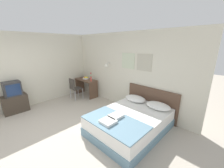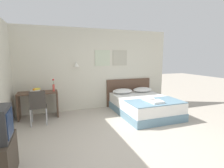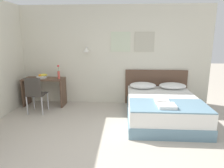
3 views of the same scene
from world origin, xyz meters
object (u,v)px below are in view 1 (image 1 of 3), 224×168
bed (130,122)px  desk (86,84)px  desk_chair (74,87)px  tv_stand (15,104)px  throw_blanket (115,122)px  folded_towel_mid_bed (108,121)px  headboard (151,102)px  folded_towel_near_foot (116,116)px  television (12,89)px  fruit_bowl (86,78)px  flower_vase (91,78)px  pillow_right (158,106)px  pillow_left (135,98)px

bed → desk: (-3.02, 0.75, 0.26)m
desk_chair → tv_stand: desk_chair is taller
desk_chair → tv_stand: 2.07m
bed → desk: size_ratio=1.94×
desk → throw_blanket: bearing=-24.2°
throw_blanket → folded_towel_mid_bed: bearing=-114.9°
headboard → folded_towel_near_foot: (-0.11, -1.53, 0.09)m
folded_towel_mid_bed → television: size_ratio=0.67×
desk_chair → fruit_bowl: (-0.09, 0.66, 0.26)m
throw_blanket → flower_vase: (-2.58, 1.31, 0.37)m
pillow_right → tv_stand: (-3.84, -2.63, -0.30)m
folded_towel_near_foot → television: 3.64m
folded_towel_near_foot → folded_towel_mid_bed: size_ratio=1.09×
throw_blanket → folded_towel_near_foot: 0.19m
bed → pillow_left: size_ratio=3.04×
flower_vase → tv_stand: (-0.87, -2.57, -0.60)m
headboard → flower_vase: 2.64m
throw_blanket → desk_chair: size_ratio=1.67×
desk_chair → tv_stand: bearing=-102.9°
folded_towel_near_foot → television: television is taller
desk_chair → tv_stand: size_ratio=1.24×
bed → throw_blanket: (-0.00, -0.60, 0.27)m
folded_towel_mid_bed → desk_chair: desk_chair is taller
pillow_right → tv_stand: 4.66m
desk_chair → fruit_bowl: 0.71m
throw_blanket → folded_towel_near_foot: size_ratio=4.23×
headboard → fruit_bowl: (-3.08, -0.28, 0.32)m
desk → television: size_ratio=2.19×
pillow_right → fruit_bowl: (-3.46, 0.04, 0.20)m
bed → pillow_right: 0.91m
pillow_left → throw_blanket: size_ratio=0.45×
pillow_right → throw_blanket: size_ratio=0.45×
folded_towel_near_foot → desk_chair: size_ratio=0.39×
desk_chair → television: (-0.46, -2.00, 0.30)m
desk_chair → fruit_bowl: bearing=97.4°
bed → fruit_bowl: size_ratio=7.09×
desk_chair → fruit_bowl: desk_chair is taller
desk_chair → television: size_ratio=1.85×
pillow_left → folded_towel_near_foot: pillow_left is taller
pillow_left → television: (-3.07, -2.63, 0.24)m
folded_towel_near_foot → television: (-3.34, -1.41, 0.26)m
headboard → fruit_bowl: size_ratio=5.71×
headboard → flower_vase: size_ratio=4.52×
fruit_bowl → television: television is taller
desk_chair → folded_towel_near_foot: bearing=-11.6°
headboard → tv_stand: headboard is taller
tv_stand → fruit_bowl: bearing=82.0°
pillow_left → fruit_bowl: (-2.70, 0.04, 0.20)m
throw_blanket → tv_stand: (-3.45, -1.27, -0.23)m
folded_towel_mid_bed → fruit_bowl: (-3.01, 1.54, 0.23)m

